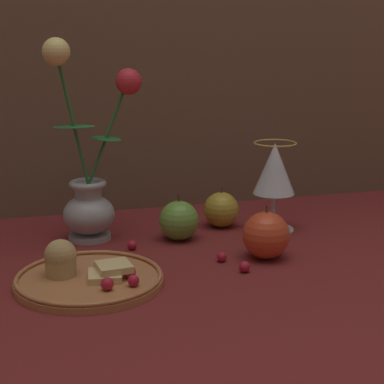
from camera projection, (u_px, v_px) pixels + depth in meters
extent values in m
plane|color=maroon|center=(220.00, 248.00, 1.09)|extent=(2.40, 2.40, 0.00)
cylinder|color=#A3A3A8|center=(90.00, 236.00, 1.13)|extent=(0.07, 0.07, 0.01)
ellipsoid|color=#A3A3A8|center=(89.00, 214.00, 1.12)|extent=(0.09, 0.09, 0.07)
cylinder|color=#A3A3A8|center=(88.00, 192.00, 1.11)|extent=(0.05, 0.05, 0.03)
torus|color=#A3A3A8|center=(88.00, 184.00, 1.11)|extent=(0.06, 0.06, 0.01)
cylinder|color=#23662D|center=(72.00, 120.00, 1.07)|extent=(0.05, 0.02, 0.23)
ellipsoid|color=#23662D|center=(74.00, 127.00, 1.07)|extent=(0.07, 0.04, 0.00)
sphere|color=#EFD67A|center=(56.00, 52.00, 1.03)|extent=(0.05, 0.05, 0.05)
cylinder|color=#23662D|center=(108.00, 133.00, 1.09)|extent=(0.08, 0.02, 0.18)
ellipsoid|color=#23662D|center=(106.00, 139.00, 1.09)|extent=(0.07, 0.08, 0.00)
sphere|color=red|center=(129.00, 82.00, 1.08)|extent=(0.04, 0.04, 0.04)
cylinder|color=#B77042|center=(89.00, 281.00, 0.93)|extent=(0.22, 0.22, 0.01)
torus|color=#B77042|center=(89.00, 276.00, 0.93)|extent=(0.21, 0.21, 0.01)
cylinder|color=tan|center=(61.00, 265.00, 0.93)|extent=(0.04, 0.04, 0.03)
sphere|color=tan|center=(60.00, 255.00, 0.93)|extent=(0.05, 0.05, 0.05)
cube|color=#DBBC7A|center=(105.00, 276.00, 0.92)|extent=(0.05, 0.05, 0.01)
cube|color=#DBBC7A|center=(114.00, 267.00, 0.93)|extent=(0.05, 0.05, 0.01)
sphere|color=#AD192D|center=(107.00, 284.00, 0.88)|extent=(0.02, 0.02, 0.02)
sphere|color=#AD192D|center=(133.00, 281.00, 0.89)|extent=(0.02, 0.02, 0.02)
sphere|color=#AD192D|center=(130.00, 272.00, 0.92)|extent=(0.02, 0.02, 0.02)
cylinder|color=silver|center=(272.00, 228.00, 1.19)|extent=(0.08, 0.08, 0.00)
cylinder|color=silver|center=(273.00, 210.00, 1.18)|extent=(0.01, 0.01, 0.07)
cone|color=silver|center=(274.00, 168.00, 1.16)|extent=(0.08, 0.08, 0.09)
cone|color=maroon|center=(274.00, 176.00, 1.16)|extent=(0.07, 0.07, 0.07)
torus|color=gold|center=(275.00, 143.00, 1.15)|extent=(0.08, 0.08, 0.00)
sphere|color=#669938|center=(179.00, 220.00, 1.12)|extent=(0.07, 0.07, 0.07)
cylinder|color=#4C3319|center=(179.00, 198.00, 1.11)|extent=(0.00, 0.00, 0.01)
sphere|color=#B2932D|center=(221.00, 210.00, 1.20)|extent=(0.07, 0.07, 0.07)
cylinder|color=#4C3319|center=(221.00, 189.00, 1.19)|extent=(0.00, 0.00, 0.01)
sphere|color=#D14223|center=(266.00, 235.00, 1.03)|extent=(0.08, 0.08, 0.08)
cylinder|color=#4C3319|center=(267.00, 209.00, 1.02)|extent=(0.00, 0.00, 0.01)
sphere|color=#AD192D|center=(222.00, 257.00, 1.02)|extent=(0.02, 0.02, 0.02)
sphere|color=#AD192D|center=(132.00, 245.00, 1.08)|extent=(0.02, 0.02, 0.02)
sphere|color=#AD192D|center=(246.00, 267.00, 0.98)|extent=(0.02, 0.02, 0.02)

